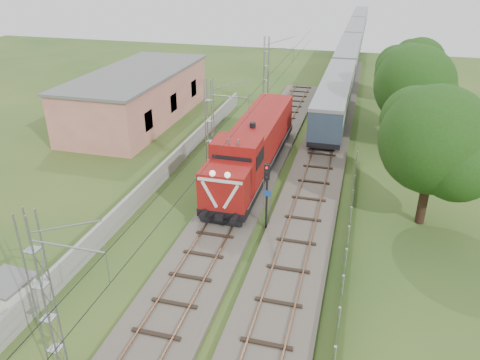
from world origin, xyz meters
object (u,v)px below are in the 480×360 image
(locomotive, at_px, (254,146))
(coach_rake, at_px, (352,42))
(signal_post, at_px, (267,185))
(relay_hut, at_px, (10,299))

(locomotive, relative_size, coach_rake, 0.20)
(locomotive, xyz_separation_m, signal_post, (2.77, -8.08, 0.80))
(coach_rake, xyz_separation_m, signal_post, (-2.23, -58.98, 0.63))
(coach_rake, xyz_separation_m, relay_hut, (-12.40, -70.23, -1.44))
(signal_post, bearing_deg, coach_rake, 87.83)
(coach_rake, relative_size, relay_hut, 40.06)
(locomotive, height_order, coach_rake, locomotive)
(coach_rake, height_order, signal_post, signal_post)
(locomotive, height_order, signal_post, locomotive)
(locomotive, xyz_separation_m, relay_hut, (-7.40, -19.33, -1.27))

